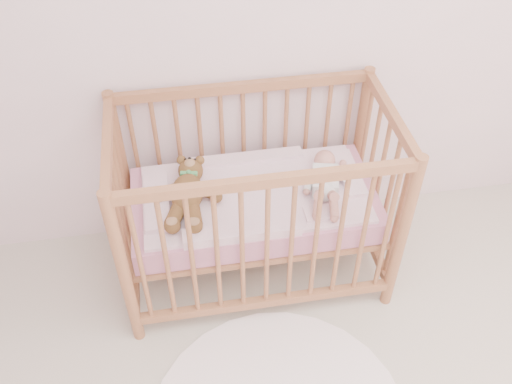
{
  "coord_description": "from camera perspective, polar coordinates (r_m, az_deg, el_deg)",
  "views": [
    {
      "loc": [
        -0.65,
        -0.42,
        2.52
      ],
      "look_at": [
        -0.31,
        1.55,
        0.62
      ],
      "focal_mm": 40.0,
      "sensor_mm": 36.0,
      "label": 1
    }
  ],
  "objects": [
    {
      "name": "teddy_bear",
      "position": [
        2.74,
        -6.91,
        0.01
      ],
      "size": [
        0.43,
        0.55,
        0.14
      ],
      "primitive_type": null,
      "rotation": [
        0.0,
        0.0,
        -0.18
      ],
      "color": "brown",
      "rests_on": "blanket"
    },
    {
      "name": "baby",
      "position": [
        2.83,
        6.95,
        1.45
      ],
      "size": [
        0.34,
        0.53,
        0.12
      ],
      "primitive_type": null,
      "rotation": [
        0.0,
        0.0,
        -0.24
      ],
      "color": "white",
      "rests_on": "blanket"
    },
    {
      "name": "wall_back",
      "position": [
        2.77,
        5.11,
        18.35
      ],
      "size": [
        4.0,
        0.02,
        2.7
      ],
      "primitive_type": "cube",
      "color": "silver",
      "rests_on": "floor"
    },
    {
      "name": "crib",
      "position": [
        2.88,
        -0.17,
        -1.06
      ],
      "size": [
        1.36,
        0.76,
        1.0
      ],
      "primitive_type": null,
      "color": "#A86A47",
      "rests_on": "floor"
    },
    {
      "name": "mattress",
      "position": [
        2.89,
        -0.17,
        -1.27
      ],
      "size": [
        1.22,
        0.62,
        0.13
      ],
      "primitive_type": "cube",
      "color": "#CB7F95",
      "rests_on": "crib"
    },
    {
      "name": "blanket",
      "position": [
        2.84,
        -0.17,
        -0.19
      ],
      "size": [
        1.1,
        0.58,
        0.06
      ],
      "primitive_type": null,
      "color": "#F9ABC6",
      "rests_on": "mattress"
    }
  ]
}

